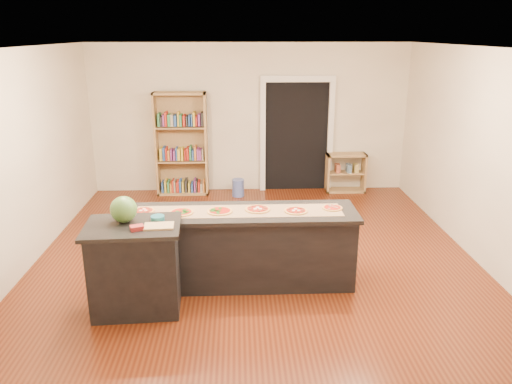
{
  "coord_description": "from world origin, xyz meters",
  "views": [
    {
      "loc": [
        -0.23,
        -5.94,
        2.99
      ],
      "look_at": [
        0.0,
        0.2,
        1.0
      ],
      "focal_mm": 35.0,
      "sensor_mm": 36.0,
      "label": 1
    }
  ],
  "objects_px": {
    "bookshelf": "(181,144)",
    "watermelon": "(124,209)",
    "waste_bin": "(238,188)",
    "side_counter": "(136,267)",
    "low_shelf": "(346,173)",
    "kitchen_island": "(239,247)"
  },
  "relations": [
    {
      "from": "bookshelf",
      "to": "watermelon",
      "type": "height_order",
      "value": "bookshelf"
    },
    {
      "from": "bookshelf",
      "to": "waste_bin",
      "type": "bearing_deg",
      "value": -11.3
    },
    {
      "from": "side_counter",
      "to": "waste_bin",
      "type": "relative_size",
      "value": 3.11
    },
    {
      "from": "waste_bin",
      "to": "watermelon",
      "type": "xyz_separation_m",
      "value": [
        -1.24,
        -3.9,
        0.99
      ]
    },
    {
      "from": "side_counter",
      "to": "watermelon",
      "type": "distance_m",
      "value": 0.66
    },
    {
      "from": "bookshelf",
      "to": "watermelon",
      "type": "bearing_deg",
      "value": -92.54
    },
    {
      "from": "watermelon",
      "to": "low_shelf",
      "type": "bearing_deg",
      "value": 51.08
    },
    {
      "from": "kitchen_island",
      "to": "watermelon",
      "type": "relative_size",
      "value": 9.83
    },
    {
      "from": "low_shelf",
      "to": "side_counter",
      "type": "bearing_deg",
      "value": -127.45
    },
    {
      "from": "side_counter",
      "to": "kitchen_island",
      "type": "bearing_deg",
      "value": 23.22
    },
    {
      "from": "side_counter",
      "to": "waste_bin",
      "type": "xyz_separation_m",
      "value": [
        1.14,
        3.99,
        -0.35
      ]
    },
    {
      "from": "waste_bin",
      "to": "bookshelf",
      "type": "bearing_deg",
      "value": 168.7
    },
    {
      "from": "bookshelf",
      "to": "waste_bin",
      "type": "xyz_separation_m",
      "value": [
        1.06,
        -0.21,
        -0.8
      ]
    },
    {
      "from": "bookshelf",
      "to": "watermelon",
      "type": "relative_size",
      "value": 6.7
    },
    {
      "from": "kitchen_island",
      "to": "side_counter",
      "type": "bearing_deg",
      "value": -153.59
    },
    {
      "from": "bookshelf",
      "to": "watermelon",
      "type": "xyz_separation_m",
      "value": [
        -0.18,
        -4.11,
        0.19
      ]
    },
    {
      "from": "bookshelf",
      "to": "low_shelf",
      "type": "bearing_deg",
      "value": 0.19
    },
    {
      "from": "side_counter",
      "to": "bookshelf",
      "type": "bearing_deg",
      "value": 85.39
    },
    {
      "from": "kitchen_island",
      "to": "waste_bin",
      "type": "xyz_separation_m",
      "value": [
        -0.01,
        3.41,
        -0.31
      ]
    },
    {
      "from": "low_shelf",
      "to": "watermelon",
      "type": "relative_size",
      "value": 2.61
    },
    {
      "from": "kitchen_island",
      "to": "low_shelf",
      "type": "xyz_separation_m",
      "value": [
        2.08,
        3.64,
        -0.09
      ]
    },
    {
      "from": "watermelon",
      "to": "waste_bin",
      "type": "bearing_deg",
      "value": 72.36
    }
  ]
}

